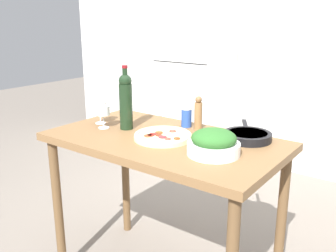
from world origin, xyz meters
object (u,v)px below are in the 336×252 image
(wine_glass_near, at_px, (103,112))
(refrigerator, at_px, (195,92))
(wine_bottle, at_px, (126,100))
(homemade_pizza, at_px, (163,136))
(cast_iron_skillet, at_px, (247,136))
(wine_glass_far, at_px, (100,108))
(salad_bowl, at_px, (214,143))
(salt_canister, at_px, (186,117))
(pepper_mill, at_px, (198,113))

(wine_glass_near, bearing_deg, refrigerator, 106.29)
(wine_bottle, height_order, homemade_pizza, wine_bottle)
(wine_glass_near, xyz_separation_m, homemade_pizza, (0.42, 0.04, -0.09))
(cast_iron_skillet, bearing_deg, wine_glass_far, -165.28)
(wine_bottle, distance_m, homemade_pizza, 0.34)
(salad_bowl, bearing_deg, homemade_pizza, 171.87)
(homemade_pizza, distance_m, cast_iron_skillet, 0.47)
(wine_glass_far, distance_m, cast_iron_skillet, 0.94)
(wine_glass_far, xyz_separation_m, salad_bowl, (0.87, -0.07, -0.04))
(wine_glass_near, xyz_separation_m, cast_iron_skillet, (0.81, 0.30, -0.08))
(wine_glass_near, xyz_separation_m, salad_bowl, (0.77, -0.01, -0.04))
(salt_canister, bearing_deg, cast_iron_skillet, -2.73)
(wine_bottle, relative_size, salad_bowl, 1.47)
(wine_glass_near, relative_size, salt_canister, 1.13)
(wine_glass_near, height_order, cast_iron_skillet, wine_glass_near)
(wine_glass_far, height_order, salt_canister, wine_glass_far)
(wine_glass_near, bearing_deg, wine_bottle, 30.44)
(wine_bottle, distance_m, pepper_mill, 0.44)
(wine_glass_near, xyz_separation_m, pepper_mill, (0.47, 0.33, -0.01))
(wine_glass_near, relative_size, cast_iron_skillet, 0.36)
(wine_bottle, relative_size, wine_glass_far, 2.76)
(refrigerator, distance_m, wine_glass_far, 1.95)
(wine_glass_far, height_order, homemade_pizza, wine_glass_far)
(homemade_pizza, xyz_separation_m, cast_iron_skillet, (0.39, 0.26, 0.01))
(wine_bottle, bearing_deg, salt_canister, 43.25)
(homemade_pizza, height_order, cast_iron_skillet, cast_iron_skillet)
(refrigerator, xyz_separation_m, wine_bottle, (0.69, -1.87, 0.32))
(wine_glass_near, bearing_deg, salt_canister, 39.69)
(pepper_mill, height_order, cast_iron_skillet, pepper_mill)
(refrigerator, xyz_separation_m, pepper_mill, (1.04, -1.61, 0.24))
(wine_bottle, distance_m, salad_bowl, 0.66)
(wine_glass_far, bearing_deg, wine_bottle, 1.29)
(salad_bowl, bearing_deg, wine_glass_near, 179.43)
(wine_glass_near, height_order, homemade_pizza, wine_glass_near)
(salad_bowl, bearing_deg, pepper_mill, 131.69)
(salt_canister, relative_size, cast_iron_skillet, 0.32)
(salad_bowl, xyz_separation_m, salt_canister, (-0.38, 0.33, 0.00))
(refrigerator, relative_size, wine_glass_far, 11.65)
(refrigerator, height_order, homemade_pizza, refrigerator)
(wine_glass_near, bearing_deg, salad_bowl, -0.57)
(cast_iron_skillet, bearing_deg, salt_canister, 177.27)
(wine_glass_near, relative_size, salad_bowl, 0.53)
(refrigerator, relative_size, wine_bottle, 4.22)
(wine_glass_far, height_order, salad_bowl, wine_glass_far)
(wine_bottle, bearing_deg, cast_iron_skillet, 18.72)
(wine_glass_far, xyz_separation_m, homemade_pizza, (0.52, -0.02, -0.09))
(wine_glass_near, distance_m, salad_bowl, 0.77)
(wine_glass_far, distance_m, homemade_pizza, 0.52)
(pepper_mill, bearing_deg, salt_canister, -177.80)
(wine_glass_near, bearing_deg, cast_iron_skillet, 20.63)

